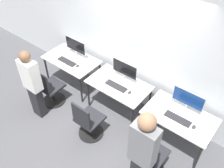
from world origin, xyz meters
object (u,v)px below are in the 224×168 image
at_px(mouse_left, 78,66).
at_px(mouse_center, 130,92).
at_px(keyboard_left, 67,61).
at_px(monitor_center, 125,70).
at_px(person_right, 142,154).
at_px(keyboard_center, 116,86).
at_px(keyboard_right, 178,119).
at_px(monitor_right, 188,100).
at_px(mouse_right, 194,127).
at_px(office_chair_left, 50,90).
at_px(monitor_left, 76,47).
at_px(office_chair_center, 88,123).
at_px(person_left, 32,83).
at_px(office_chair_right, 150,158).

distance_m(mouse_left, mouse_center, 1.31).
xyz_separation_m(keyboard_left, monitor_center, (1.30, 0.30, 0.22)).
bearing_deg(person_right, mouse_center, 131.71).
bearing_deg(keyboard_center, keyboard_right, -0.02).
xyz_separation_m(monitor_right, mouse_right, (0.29, -0.28, -0.22)).
bearing_deg(office_chair_left, keyboard_left, 94.64).
relative_size(monitor_left, office_chair_center, 0.62).
relative_size(keyboard_center, monitor_right, 0.82).
relative_size(office_chair_center, person_right, 0.51).
distance_m(office_chair_center, person_right, 1.47).
distance_m(mouse_center, mouse_right, 1.27).
relative_size(keyboard_left, monitor_right, 0.82).
bearing_deg(mouse_center, keyboard_center, -177.92).
height_order(mouse_left, person_left, person_left).
distance_m(monitor_center, person_right, 1.84).
xyz_separation_m(keyboard_left, keyboard_right, (2.59, 0.04, 0.00)).
bearing_deg(person_right, person_left, 178.46).
xyz_separation_m(office_chair_center, monitor_right, (1.33, 1.07, 0.58)).
bearing_deg(keyboard_left, monitor_left, 90.00).
relative_size(monitor_right, person_right, 0.31).
bearing_deg(office_chair_center, person_left, -169.52).
height_order(keyboard_left, mouse_right, mouse_right).
relative_size(monitor_center, monitor_right, 1.00).
bearing_deg(keyboard_center, monitor_center, 90.00).
distance_m(office_chair_right, person_right, 0.71).
distance_m(monitor_right, keyboard_right, 0.36).
relative_size(mouse_center, office_chair_right, 0.10).
xyz_separation_m(monitor_left, monitor_right, (2.59, 0.03, 0.00)).
relative_size(mouse_left, monitor_right, 0.16).
xyz_separation_m(mouse_left, monitor_center, (1.01, 0.27, 0.22)).
relative_size(keyboard_right, office_chair_right, 0.50).
xyz_separation_m(office_chair_center, keyboard_right, (1.33, 0.79, 0.36)).
height_order(mouse_left, office_chair_right, office_chair_right).
bearing_deg(keyboard_center, mouse_left, -179.35).
height_order(office_chair_left, monitor_center, monitor_center).
height_order(keyboard_left, person_right, person_right).
bearing_deg(monitor_center, person_right, -46.30).
relative_size(mouse_left, person_left, 0.06).
bearing_deg(keyboard_center, mouse_center, 2.08).
bearing_deg(person_right, office_chair_left, 170.25).
height_order(mouse_center, person_right, person_right).
relative_size(office_chair_left, person_right, 0.51).
height_order(mouse_center, keyboard_right, mouse_center).
height_order(office_chair_left, mouse_center, office_chair_left).
bearing_deg(office_chair_center, monitor_center, 88.09).
bearing_deg(office_chair_left, monitor_left, 93.11).
relative_size(keyboard_center, mouse_right, 5.04).
bearing_deg(keyboard_right, monitor_center, 168.57).
height_order(office_chair_center, monitor_right, monitor_right).
relative_size(monitor_center, office_chair_right, 0.62).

